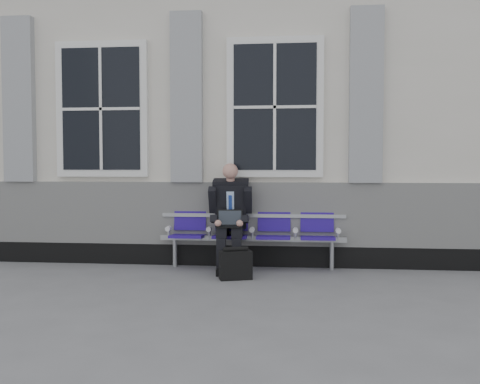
# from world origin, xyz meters

# --- Properties ---
(ground) EXTENTS (70.00, 70.00, 0.00)m
(ground) POSITION_xyz_m (0.00, 0.00, 0.00)
(ground) COLOR slate
(ground) RESTS_ON ground
(station_building) EXTENTS (14.40, 4.40, 4.49)m
(station_building) POSITION_xyz_m (-0.02, 3.47, 2.22)
(station_building) COLOR silver
(station_building) RESTS_ON ground
(bench) EXTENTS (2.60, 0.47, 0.91)m
(bench) POSITION_xyz_m (0.05, 1.32, 0.55)
(bench) COLOR #9EA0A3
(bench) RESTS_ON ground
(businessman) EXTENTS (0.61, 0.82, 1.47)m
(businessman) POSITION_xyz_m (-0.25, 1.19, 0.79)
(businessman) COLOR black
(businessman) RESTS_ON ground
(briefcase) EXTENTS (0.44, 0.29, 0.42)m
(briefcase) POSITION_xyz_m (-0.11, 0.57, 0.19)
(briefcase) COLOR black
(briefcase) RESTS_ON ground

